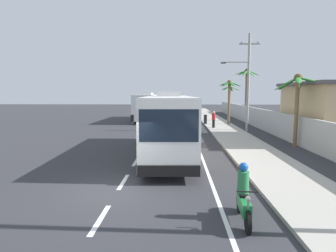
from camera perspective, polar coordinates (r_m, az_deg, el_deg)
The scene contains 14 objects.
ground_plane at distance 11.08m, azimuth -9.92°, elevation -12.52°, with size 160.00×160.00×0.00m, color #303035.
sidewalk_kerb at distance 21.04m, azimuth 14.59°, elevation -3.28°, with size 3.20×90.00×0.14m, color #A8A399.
lane_markings at distance 25.48m, azimuth 1.81°, elevation -1.51°, with size 3.74×71.94×0.01m.
boundary_wall at distance 25.77m, azimuth 21.00°, elevation 0.40°, with size 0.24×60.00×2.03m, color #B2B2AD.
coach_bus_foreground at distance 16.58m, azimuth 0.12°, elevation 0.79°, with size 3.22×11.41×3.71m.
coach_bus_far_lane at distance 37.61m, azimuth -3.99°, elevation 4.02°, with size 3.03×11.66×3.66m.
motorcycle_beside_bus at distance 8.54m, azimuth 14.92°, elevation -13.78°, with size 0.56×1.96×1.66m.
motorcycle_trailing at distance 26.19m, azimuth 5.41°, elevation 0.16°, with size 0.56×1.96×1.67m.
pedestrian_near_kerb at distance 28.94m, azimuth 9.15°, elevation 1.40°, with size 0.36×0.36×1.67m.
utility_pole_mid at distance 27.60m, azimuth 15.62°, elevation 8.86°, with size 3.49×0.24×9.03m.
palm_nearest at distance 37.02m, azimuth 15.49°, elevation 7.76°, with size 3.08×2.79×6.65m.
palm_second at distance 32.59m, azimuth 12.19°, elevation 6.67°, with size 2.45×2.69×5.05m.
palm_third at distance 20.89m, azimuth 24.60°, elevation 6.35°, with size 3.26×3.19×4.89m.
palm_fourth at distance 49.91m, azimuth 12.32°, elevation 6.34°, with size 3.07×3.06×4.97m.
Camera 1 is at (2.23, -10.23, 3.62)m, focal length 30.37 mm.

